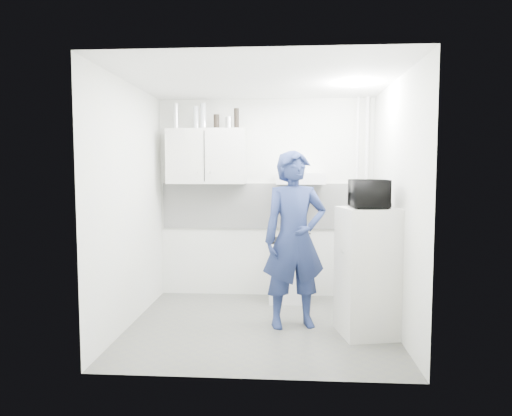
{
  "coord_description": "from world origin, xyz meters",
  "views": [
    {
      "loc": [
        0.28,
        -4.77,
        1.66
      ],
      "look_at": [
        -0.06,
        0.3,
        1.25
      ],
      "focal_mm": 32.0,
      "sensor_mm": 36.0,
      "label": 1
    }
  ],
  "objects": [
    {
      "name": "pipe_a",
      "position": [
        1.3,
        1.17,
        1.3
      ],
      "size": [
        0.05,
        0.05,
        2.6
      ],
      "primitive_type": "cylinder",
      "color": "white",
      "rests_on": "floor"
    },
    {
      "name": "range_hood",
      "position": [
        0.45,
        1.0,
        1.57
      ],
      "size": [
        0.6,
        0.5,
        0.14
      ],
      "primitive_type": "cube",
      "color": "white",
      "rests_on": "wall_back"
    },
    {
      "name": "canister_b",
      "position": [
        -0.47,
        1.07,
        2.28
      ],
      "size": [
        0.08,
        0.08,
        0.15
      ],
      "primitive_type": "cylinder",
      "color": "silver",
      "rests_on": "upper_cabinet"
    },
    {
      "name": "person",
      "position": [
        0.37,
        0.04,
        0.94
      ],
      "size": [
        0.77,
        0.6,
        1.88
      ],
      "primitive_type": "imported",
      "rotation": [
        0.0,
        0.0,
        0.25
      ],
      "color": "navy",
      "rests_on": "floor"
    },
    {
      "name": "bottle_c",
      "position": [
        -0.88,
        1.07,
        2.34
      ],
      "size": [
        0.07,
        0.07,
        0.29
      ],
      "primitive_type": "cylinder",
      "color": "#B2B7BC",
      "rests_on": "upper_cabinet"
    },
    {
      "name": "pipe_b",
      "position": [
        1.18,
        1.17,
        1.3
      ],
      "size": [
        0.04,
        0.04,
        2.6
      ],
      "primitive_type": "cylinder",
      "color": "white",
      "rests_on": "floor"
    },
    {
      "name": "saucepan",
      "position": [
        0.37,
        1.04,
        0.84
      ],
      "size": [
        0.16,
        0.16,
        0.09
      ],
      "primitive_type": "cylinder",
      "color": "silver",
      "rests_on": "stove_top"
    },
    {
      "name": "backsplash",
      "position": [
        0.0,
        1.24,
        1.2
      ],
      "size": [
        2.74,
        0.03,
        0.6
      ],
      "primitive_type": "cube",
      "color": "white",
      "rests_on": "wall_back"
    },
    {
      "name": "wall_back",
      "position": [
        0.0,
        1.25,
        1.3
      ],
      "size": [
        2.8,
        0.0,
        2.8
      ],
      "primitive_type": "plane",
      "rotation": [
        1.57,
        0.0,
        0.0
      ],
      "color": "white",
      "rests_on": "floor"
    },
    {
      "name": "stove_top",
      "position": [
        0.3,
        1.0,
        0.78
      ],
      "size": [
        0.46,
        0.46,
        0.03
      ],
      "primitive_type": "cube",
      "color": "black",
      "rests_on": "stove"
    },
    {
      "name": "bottle_a",
      "position": [
        -1.15,
        1.07,
        2.36
      ],
      "size": [
        0.08,
        0.08,
        0.33
      ],
      "primitive_type": "cylinder",
      "color": "silver",
      "rests_on": "upper_cabinet"
    },
    {
      "name": "upper_cabinet",
      "position": [
        -0.75,
        1.07,
        1.85
      ],
      "size": [
        1.0,
        0.35,
        0.7
      ],
      "primitive_type": "cube",
      "color": "silver",
      "rests_on": "wall_back"
    },
    {
      "name": "wall_right",
      "position": [
        1.4,
        0.0,
        1.3
      ],
      "size": [
        0.0,
        2.6,
        2.6
      ],
      "primitive_type": "plane",
      "rotation": [
        1.57,
        0.0,
        -1.57
      ],
      "color": "white",
      "rests_on": "floor"
    },
    {
      "name": "wall_left",
      "position": [
        -1.4,
        0.0,
        1.3
      ],
      "size": [
        0.0,
        2.6,
        2.6
      ],
      "primitive_type": "plane",
      "rotation": [
        1.57,
        0.0,
        1.57
      ],
      "color": "white",
      "rests_on": "floor"
    },
    {
      "name": "bottle_e",
      "position": [
        -0.36,
        1.07,
        2.33
      ],
      "size": [
        0.06,
        0.06,
        0.26
      ],
      "primitive_type": "cylinder",
      "color": "black",
      "rests_on": "upper_cabinet"
    },
    {
      "name": "microwave",
      "position": [
        1.1,
        -0.16,
        1.44
      ],
      "size": [
        0.52,
        0.36,
        0.28
      ],
      "primitive_type": "imported",
      "rotation": [
        0.0,
        0.0,
        1.6
      ],
      "color": "black",
      "rests_on": "fridge"
    },
    {
      "name": "canister_a",
      "position": [
        -0.62,
        1.07,
        2.29
      ],
      "size": [
        0.07,
        0.07,
        0.18
      ],
      "primitive_type": "cylinder",
      "color": "black",
      "rests_on": "upper_cabinet"
    },
    {
      "name": "ceiling_spot_fixture",
      "position": [
        1.0,
        0.2,
        2.57
      ],
      "size": [
        0.1,
        0.1,
        0.02
      ],
      "primitive_type": "cylinder",
      "color": "white",
      "rests_on": "ceiling"
    },
    {
      "name": "floor",
      "position": [
        0.0,
        0.0,
        0.0
      ],
      "size": [
        2.8,
        2.8,
        0.0
      ],
      "primitive_type": "plane",
      "color": "#5C5D53",
      "rests_on": "ground"
    },
    {
      "name": "ceiling",
      "position": [
        0.0,
        0.0,
        2.6
      ],
      "size": [
        2.8,
        2.8,
        0.0
      ],
      "primitive_type": "plane",
      "color": "white",
      "rests_on": "wall_back"
    },
    {
      "name": "bottle_d",
      "position": [
        -0.79,
        1.07,
        2.36
      ],
      "size": [
        0.07,
        0.07,
        0.32
      ],
      "primitive_type": "cylinder",
      "color": "#B2B7BC",
      "rests_on": "upper_cabinet"
    },
    {
      "name": "fridge",
      "position": [
        1.1,
        -0.16,
        0.65
      ],
      "size": [
        0.63,
        0.63,
        1.3
      ],
      "primitive_type": "cube",
      "rotation": [
        0.0,
        0.0,
        0.2
      ],
      "color": "silver",
      "rests_on": "floor"
    },
    {
      "name": "stove",
      "position": [
        0.3,
        1.0,
        0.38
      ],
      "size": [
        0.48,
        0.48,
        0.76
      ],
      "primitive_type": "cube",
      "color": "white",
      "rests_on": "floor"
    }
  ]
}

